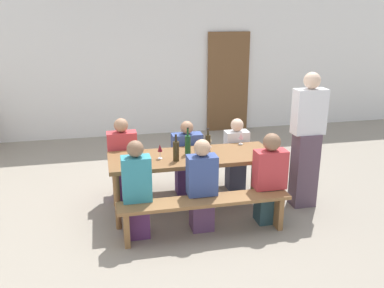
{
  "coord_description": "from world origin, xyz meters",
  "views": [
    {
      "loc": [
        -1.08,
        -4.82,
        2.48
      ],
      "look_at": [
        0.0,
        0.0,
        0.9
      ],
      "focal_mm": 38.59,
      "sensor_mm": 36.0,
      "label": 1
    }
  ],
  "objects_px": {
    "seated_guest_near_0": "(137,192)",
    "standing_host": "(307,143)",
    "seated_guest_near_1": "(202,187)",
    "wine_glass_0": "(160,149)",
    "seated_guest_near_2": "(269,180)",
    "tasting_table": "(192,161)",
    "bench_far": "(182,166)",
    "wooden_door": "(228,82)",
    "wine_bottle_0": "(208,144)",
    "wine_glass_1": "(241,137)",
    "wine_glass_2": "(209,139)",
    "seated_guest_far_1": "(187,160)",
    "seated_guest_far_2": "(236,156)",
    "seated_guest_far_0": "(123,162)",
    "wine_bottle_2": "(188,144)",
    "wine_bottle_1": "(176,151)",
    "bench_near": "(205,207)"
  },
  "relations": [
    {
      "from": "seated_guest_near_0",
      "to": "standing_host",
      "type": "relative_size",
      "value": 0.65
    },
    {
      "from": "seated_guest_near_0",
      "to": "seated_guest_near_1",
      "type": "bearing_deg",
      "value": -90.0
    },
    {
      "from": "wine_glass_0",
      "to": "seated_guest_near_2",
      "type": "relative_size",
      "value": 0.16
    },
    {
      "from": "wine_glass_0",
      "to": "tasting_table",
      "type": "bearing_deg",
      "value": 4.83
    },
    {
      "from": "seated_guest_near_1",
      "to": "bench_far",
      "type": "bearing_deg",
      "value": 0.22
    },
    {
      "from": "wine_glass_0",
      "to": "seated_guest_near_2",
      "type": "distance_m",
      "value": 1.39
    },
    {
      "from": "wooden_door",
      "to": "wine_bottle_0",
      "type": "height_order",
      "value": "wooden_door"
    },
    {
      "from": "wooden_door",
      "to": "seated_guest_near_0",
      "type": "relative_size",
      "value": 1.82
    },
    {
      "from": "wine_glass_1",
      "to": "wine_glass_2",
      "type": "distance_m",
      "value": 0.46
    },
    {
      "from": "wine_glass_1",
      "to": "seated_guest_near_1",
      "type": "distance_m",
      "value": 1.16
    },
    {
      "from": "seated_guest_far_1",
      "to": "seated_guest_far_2",
      "type": "height_order",
      "value": "seated_guest_far_1"
    },
    {
      "from": "seated_guest_far_0",
      "to": "wine_bottle_0",
      "type": "bearing_deg",
      "value": 64.05
    },
    {
      "from": "seated_guest_near_0",
      "to": "seated_guest_near_1",
      "type": "height_order",
      "value": "seated_guest_near_0"
    },
    {
      "from": "seated_guest_far_0",
      "to": "wine_bottle_2",
      "type": "bearing_deg",
      "value": 60.04
    },
    {
      "from": "wine_bottle_1",
      "to": "seated_guest_near_2",
      "type": "bearing_deg",
      "value": -19.18
    },
    {
      "from": "bench_far",
      "to": "wine_glass_1",
      "type": "relative_size",
      "value": 12.95
    },
    {
      "from": "wine_bottle_2",
      "to": "seated_guest_near_0",
      "type": "height_order",
      "value": "seated_guest_near_0"
    },
    {
      "from": "wine_bottle_2",
      "to": "standing_host",
      "type": "distance_m",
      "value": 1.54
    },
    {
      "from": "tasting_table",
      "to": "wine_bottle_0",
      "type": "distance_m",
      "value": 0.3
    },
    {
      "from": "seated_guest_far_2",
      "to": "standing_host",
      "type": "bearing_deg",
      "value": 44.6
    },
    {
      "from": "wine_glass_0",
      "to": "seated_guest_near_0",
      "type": "bearing_deg",
      "value": -124.68
    },
    {
      "from": "bench_far",
      "to": "seated_guest_near_2",
      "type": "relative_size",
      "value": 1.76
    },
    {
      "from": "wine_glass_0",
      "to": "seated_guest_far_0",
      "type": "bearing_deg",
      "value": 127.66
    },
    {
      "from": "bench_near",
      "to": "seated_guest_near_2",
      "type": "distance_m",
      "value": 0.88
    },
    {
      "from": "wooden_door",
      "to": "wine_glass_2",
      "type": "bearing_deg",
      "value": -111.31
    },
    {
      "from": "bench_near",
      "to": "seated_guest_far_0",
      "type": "bearing_deg",
      "value": 125.13
    },
    {
      "from": "tasting_table",
      "to": "bench_near",
      "type": "bearing_deg",
      "value": -90.0
    },
    {
      "from": "wine_bottle_1",
      "to": "wine_glass_2",
      "type": "bearing_deg",
      "value": 38.9
    },
    {
      "from": "bench_far",
      "to": "standing_host",
      "type": "height_order",
      "value": "standing_host"
    },
    {
      "from": "wine_glass_0",
      "to": "seated_guest_far_2",
      "type": "distance_m",
      "value": 1.36
    },
    {
      "from": "bench_near",
      "to": "seated_guest_near_0",
      "type": "distance_m",
      "value": 0.79
    },
    {
      "from": "tasting_table",
      "to": "seated_guest_far_2",
      "type": "distance_m",
      "value": 0.95
    },
    {
      "from": "wine_bottle_0",
      "to": "wine_glass_0",
      "type": "xyz_separation_m",
      "value": [
        -0.62,
        -0.05,
        -0.0
      ]
    },
    {
      "from": "wine_bottle_2",
      "to": "standing_host",
      "type": "xyz_separation_m",
      "value": [
        1.52,
        -0.25,
        -0.01
      ]
    },
    {
      "from": "wine_glass_1",
      "to": "standing_host",
      "type": "distance_m",
      "value": 0.87
    },
    {
      "from": "seated_guest_far_1",
      "to": "seated_guest_far_0",
      "type": "bearing_deg",
      "value": -90.0
    },
    {
      "from": "seated_guest_far_1",
      "to": "wine_glass_0",
      "type": "bearing_deg",
      "value": -39.26
    },
    {
      "from": "wine_glass_2",
      "to": "standing_host",
      "type": "distance_m",
      "value": 1.27
    },
    {
      "from": "wine_glass_1",
      "to": "seated_guest_far_1",
      "type": "height_order",
      "value": "seated_guest_far_1"
    },
    {
      "from": "tasting_table",
      "to": "seated_guest_far_2",
      "type": "bearing_deg",
      "value": 34.31
    },
    {
      "from": "tasting_table",
      "to": "bench_far",
      "type": "xyz_separation_m",
      "value": [
        0.0,
        0.68,
        -0.31
      ]
    },
    {
      "from": "standing_host",
      "to": "seated_guest_far_2",
      "type": "bearing_deg",
      "value": -45.4
    },
    {
      "from": "bench_far",
      "to": "wine_glass_0",
      "type": "relative_size",
      "value": 10.78
    },
    {
      "from": "wine_bottle_1",
      "to": "seated_guest_far_2",
      "type": "bearing_deg",
      "value": 34.06
    },
    {
      "from": "seated_guest_far_1",
      "to": "seated_guest_far_2",
      "type": "relative_size",
      "value": 1.01
    },
    {
      "from": "seated_guest_near_0",
      "to": "seated_guest_near_1",
      "type": "relative_size",
      "value": 1.03
    },
    {
      "from": "wine_glass_1",
      "to": "seated_guest_near_0",
      "type": "bearing_deg",
      "value": -151.19
    },
    {
      "from": "seated_guest_far_0",
      "to": "tasting_table",
      "type": "bearing_deg",
      "value": 58.12
    },
    {
      "from": "wine_bottle_0",
      "to": "seated_guest_near_1",
      "type": "distance_m",
      "value": 0.67
    },
    {
      "from": "wine_glass_1",
      "to": "seated_guest_near_2",
      "type": "distance_m",
      "value": 0.89
    }
  ]
}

